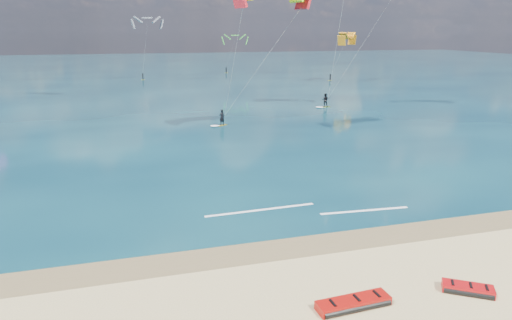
{
  "coord_description": "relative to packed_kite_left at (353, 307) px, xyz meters",
  "views": [
    {
      "loc": [
        -7.39,
        -16.87,
        10.69
      ],
      "look_at": [
        -0.47,
        8.0,
        3.28
      ],
      "focal_mm": 32.0,
      "sensor_mm": 36.0,
      "label": 1
    }
  ],
  "objects": [
    {
      "name": "ground",
      "position": [
        -0.61,
        42.59,
        0.0
      ],
      "size": [
        320.0,
        320.0,
        0.0
      ],
      "primitive_type": "plane",
      "color": "tan",
      "rests_on": "ground"
    },
    {
      "name": "shoreline_foam",
      "position": [
        1.97,
        9.88,
        0.05
      ],
      "size": [
        12.42,
        2.37,
        0.01
      ],
      "color": "white",
      "rests_on": "ground"
    },
    {
      "name": "distant_kites",
      "position": [
        -7.29,
        83.46,
        5.76
      ],
      "size": [
        81.87,
        32.95,
        13.14
      ],
      "color": "#EB45E7",
      "rests_on": "ground"
    },
    {
      "name": "packed_kite_mid",
      "position": [
        5.15,
        -0.33,
        0.0
      ],
      "size": [
        2.46,
        2.13,
        0.39
      ],
      "primitive_type": null,
      "rotation": [
        0.0,
        0.0,
        -0.58
      ],
      "color": "red",
      "rests_on": "ground"
    },
    {
      "name": "packed_kite_left",
      "position": [
        0.0,
        0.0,
        0.0
      ],
      "size": [
        3.34,
        1.35,
        0.43
      ],
      "primitive_type": null,
      "rotation": [
        0.0,
        0.0,
        0.06
      ],
      "color": "#AE0E09",
      "rests_on": "ground"
    },
    {
      "name": "sea",
      "position": [
        -0.61,
        106.59,
        0.02
      ],
      "size": [
        320.0,
        200.0,
        0.04
      ],
      "primitive_type": "cube",
      "color": "#0A2939",
      "rests_on": "ground"
    },
    {
      "name": "wet_sand_strip",
      "position": [
        -0.61,
        5.59,
        0.0
      ],
      "size": [
        320.0,
        2.4,
        0.01
      ],
      "primitive_type": "cube",
      "color": "brown",
      "rests_on": "ground"
    },
    {
      "name": "kitesurfer_far",
      "position": [
        20.46,
        42.54,
        9.8
      ],
      "size": [
        11.01,
        8.07,
        18.85
      ],
      "rotation": [
        0.0,
        0.0,
        0.05
      ],
      "color": "#AEDE21",
      "rests_on": "sea"
    },
    {
      "name": "kitesurfer_main",
      "position": [
        4.05,
        32.85,
        8.37
      ],
      "size": [
        10.57,
        9.32,
        16.32
      ],
      "rotation": [
        0.0,
        0.0,
        0.56
      ],
      "color": "yellow",
      "rests_on": "sea"
    }
  ]
}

